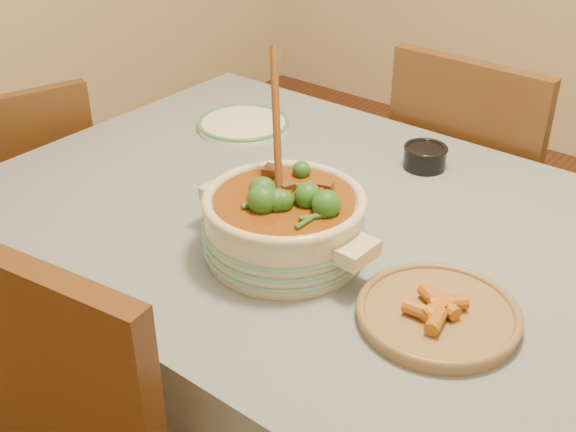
# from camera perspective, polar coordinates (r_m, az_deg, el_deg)

# --- Properties ---
(dining_table) EXTENTS (1.68, 1.08, 0.76)m
(dining_table) POSITION_cam_1_polar(r_m,az_deg,el_deg) (1.59, 4.57, -3.53)
(dining_table) COLOR brown
(dining_table) RESTS_ON floor
(stew_casserole) EXTENTS (0.40, 0.32, 0.38)m
(stew_casserole) POSITION_cam_1_polar(r_m,az_deg,el_deg) (1.40, -0.28, -0.19)
(stew_casserole) COLOR beige
(stew_casserole) RESTS_ON dining_table
(white_plate) EXTENTS (0.29, 0.29, 0.02)m
(white_plate) POSITION_cam_1_polar(r_m,az_deg,el_deg) (1.98, -3.54, 7.29)
(white_plate) COLOR white
(white_plate) RESTS_ON dining_table
(condiment_bowl) EXTENTS (0.13, 0.13, 0.06)m
(condiment_bowl) POSITION_cam_1_polar(r_m,az_deg,el_deg) (1.79, 10.78, 4.72)
(condiment_bowl) COLOR black
(condiment_bowl) RESTS_ON dining_table
(fried_plate) EXTENTS (0.35, 0.35, 0.05)m
(fried_plate) POSITION_cam_1_polar(r_m,az_deg,el_deg) (1.29, 11.80, -7.38)
(fried_plate) COLOR #927050
(fried_plate) RESTS_ON dining_table
(chair_far) EXTENTS (0.45, 0.45, 0.95)m
(chair_far) POSITION_cam_1_polar(r_m,az_deg,el_deg) (2.20, 14.39, 2.28)
(chair_far) COLOR #543319
(chair_far) RESTS_ON floor
(chair_left) EXTENTS (0.50, 0.50, 0.86)m
(chair_left) POSITION_cam_1_polar(r_m,az_deg,el_deg) (2.30, -20.06, 1.05)
(chair_left) COLOR #543319
(chair_left) RESTS_ON floor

